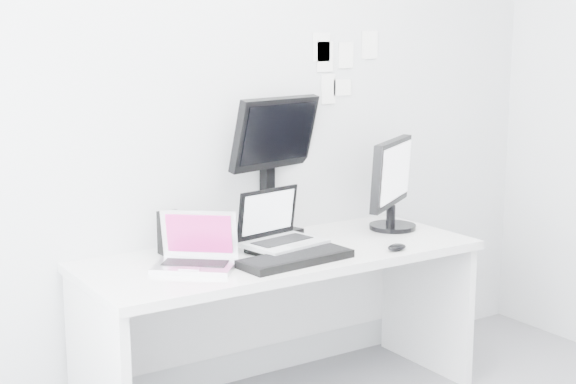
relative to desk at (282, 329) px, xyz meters
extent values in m
plane|color=silver|center=(0.00, 0.35, 0.99)|extent=(3.60, 0.00, 3.60)
cube|color=silver|center=(0.00, 0.00, 0.00)|extent=(1.80, 0.70, 0.73)
cube|color=silver|center=(-0.45, -0.04, 0.49)|extent=(0.40, 0.39, 0.24)
cube|color=black|center=(-0.43, 0.22, 0.46)|extent=(0.11, 0.11, 0.19)
cube|color=#B7BBBF|center=(0.01, -0.01, 0.51)|extent=(0.38, 0.32, 0.28)
cube|color=black|center=(0.13, 0.29, 0.71)|extent=(0.53, 0.31, 0.68)
cube|color=black|center=(0.70, 0.07, 0.60)|extent=(0.55, 0.47, 0.46)
cube|color=black|center=(-0.05, -0.19, 0.38)|extent=(0.52, 0.22, 0.03)
ellipsoid|color=black|center=(0.44, -0.27, 0.38)|extent=(0.10, 0.07, 0.03)
cube|color=white|center=(0.45, 0.34, 1.26)|extent=(0.10, 0.00, 0.14)
cube|color=white|center=(0.60, 0.34, 1.22)|extent=(0.09, 0.00, 0.13)
cube|color=white|center=(0.75, 0.34, 1.26)|extent=(0.10, 0.00, 0.14)
cube|color=white|center=(0.58, 0.34, 1.05)|extent=(0.11, 0.00, 0.08)
cube|color=white|center=(0.49, 0.34, 1.05)|extent=(0.08, 0.00, 0.15)
cube|color=white|center=(0.47, 0.34, 1.21)|extent=(0.10, 0.00, 0.15)
camera|label=1|loc=(-1.89, -2.98, 1.29)|focal=51.08mm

